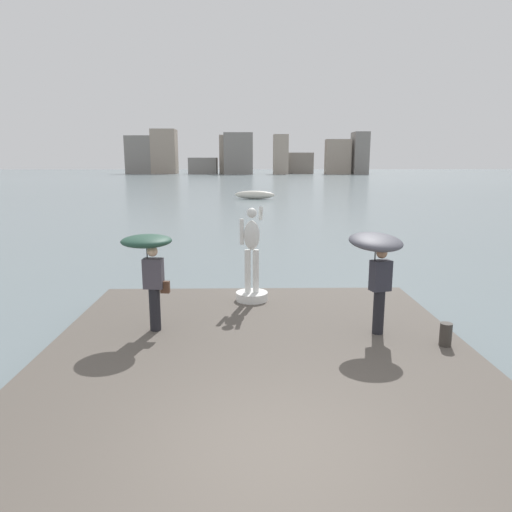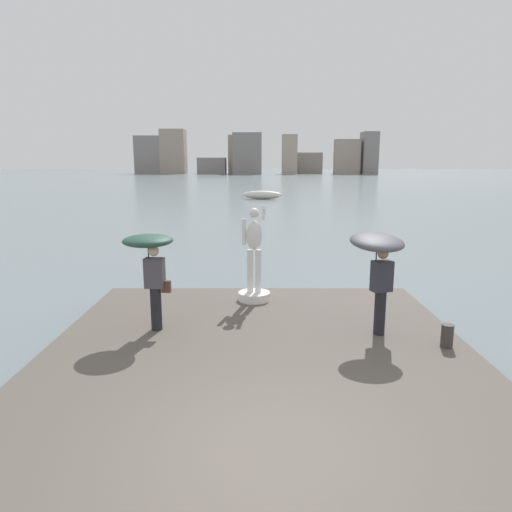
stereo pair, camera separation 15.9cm
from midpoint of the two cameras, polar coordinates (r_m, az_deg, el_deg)
ground_plane at (r=44.97m, az=-0.95°, el=6.69°), size 400.00×400.00×0.00m
pier at (r=7.82m, az=-0.03°, el=-15.50°), size 7.83×10.30×0.40m
statue_white_figure at (r=11.32m, az=-0.92°, el=-1.53°), size 0.78×0.95×2.31m
onlooker_left at (r=9.41m, az=-13.44°, el=0.04°), size 1.08×1.08×1.94m
onlooker_right at (r=9.22m, az=14.13°, el=0.06°), size 1.28×1.30×2.04m
mooring_bollard at (r=9.36m, az=21.76°, el=-8.92°), size 0.22×0.22×0.43m
boat_near at (r=48.05m, az=-0.27°, el=7.50°), size 4.27×1.80×0.84m
distant_skyline at (r=149.11m, az=-2.33°, el=12.17°), size 75.24×13.78×13.79m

